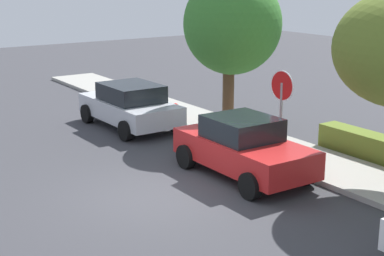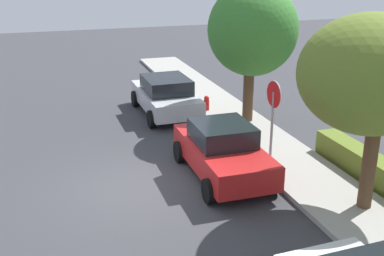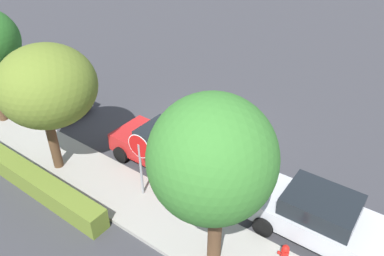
{
  "view_description": "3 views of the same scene",
  "coord_description": "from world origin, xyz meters",
  "px_view_note": "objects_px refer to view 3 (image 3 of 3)",
  "views": [
    {
      "loc": [
        11.06,
        -6.54,
        5.0
      ],
      "look_at": [
        -1.17,
        1.74,
        1.1
      ],
      "focal_mm": 55.0,
      "sensor_mm": 36.0,
      "label": 1
    },
    {
      "loc": [
        11.46,
        -2.11,
        5.82
      ],
      "look_at": [
        -0.57,
        1.78,
        1.29
      ],
      "focal_mm": 45.0,
      "sensor_mm": 36.0,
      "label": 2
    },
    {
      "loc": [
        -7.33,
        10.78,
        8.79
      ],
      "look_at": [
        -0.44,
        1.36,
        1.17
      ],
      "focal_mm": 35.0,
      "sensor_mm": 36.0,
      "label": 3
    }
  ],
  "objects_px": {
    "street_tree_mid_block": "(212,159)",
    "street_tree_far": "(47,87)",
    "parked_car_silver": "(322,217)",
    "fire_hydrant": "(284,255)",
    "parked_car_white": "(48,94)",
    "stop_sign": "(140,155)",
    "parked_car_red": "(163,147)"
  },
  "relations": [
    {
      "from": "street_tree_mid_block",
      "to": "street_tree_far",
      "type": "height_order",
      "value": "street_tree_mid_block"
    },
    {
      "from": "parked_car_silver",
      "to": "fire_hydrant",
      "type": "height_order",
      "value": "parked_car_silver"
    },
    {
      "from": "parked_car_silver",
      "to": "parked_car_white",
      "type": "height_order",
      "value": "parked_car_silver"
    },
    {
      "from": "stop_sign",
      "to": "street_tree_far",
      "type": "height_order",
      "value": "street_tree_far"
    },
    {
      "from": "parked_car_silver",
      "to": "fire_hydrant",
      "type": "distance_m",
      "value": 1.63
    },
    {
      "from": "stop_sign",
      "to": "parked_car_red",
      "type": "xyz_separation_m",
      "value": [
        0.58,
        -1.78,
        -0.95
      ]
    },
    {
      "from": "street_tree_mid_block",
      "to": "street_tree_far",
      "type": "relative_size",
      "value": 1.07
    },
    {
      "from": "stop_sign",
      "to": "parked_car_white",
      "type": "relative_size",
      "value": 0.61
    },
    {
      "from": "parked_car_white",
      "to": "street_tree_mid_block",
      "type": "relative_size",
      "value": 0.8
    },
    {
      "from": "stop_sign",
      "to": "fire_hydrant",
      "type": "height_order",
      "value": "stop_sign"
    },
    {
      "from": "parked_car_red",
      "to": "parked_car_silver",
      "type": "relative_size",
      "value": 0.96
    },
    {
      "from": "street_tree_far",
      "to": "stop_sign",
      "type": "bearing_deg",
      "value": -170.32
    },
    {
      "from": "parked_car_white",
      "to": "street_tree_mid_block",
      "type": "bearing_deg",
      "value": 166.39
    },
    {
      "from": "fire_hydrant",
      "to": "street_tree_mid_block",
      "type": "bearing_deg",
      "value": 29.13
    },
    {
      "from": "street_tree_far",
      "to": "parked_car_white",
      "type": "bearing_deg",
      "value": -30.07
    },
    {
      "from": "street_tree_mid_block",
      "to": "fire_hydrant",
      "type": "bearing_deg",
      "value": -150.87
    },
    {
      "from": "stop_sign",
      "to": "street_tree_mid_block",
      "type": "relative_size",
      "value": 0.49
    },
    {
      "from": "stop_sign",
      "to": "parked_car_white",
      "type": "xyz_separation_m",
      "value": [
        7.54,
        -1.88,
        -0.99
      ]
    },
    {
      "from": "fire_hydrant",
      "to": "stop_sign",
      "type": "bearing_deg",
      "value": 3.42
    },
    {
      "from": "stop_sign",
      "to": "street_tree_far",
      "type": "xyz_separation_m",
      "value": [
        3.33,
        0.57,
        1.63
      ]
    },
    {
      "from": "parked_car_white",
      "to": "fire_hydrant",
      "type": "height_order",
      "value": "parked_car_white"
    },
    {
      "from": "parked_car_silver",
      "to": "parked_car_white",
      "type": "xyz_separation_m",
      "value": [
        12.87,
        -0.06,
        -0.03
      ]
    },
    {
      "from": "stop_sign",
      "to": "street_tree_far",
      "type": "distance_m",
      "value": 3.75
    },
    {
      "from": "stop_sign",
      "to": "fire_hydrant",
      "type": "distance_m",
      "value": 5.11
    },
    {
      "from": "parked_car_red",
      "to": "fire_hydrant",
      "type": "bearing_deg",
      "value": 164.91
    },
    {
      "from": "parked_car_white",
      "to": "parked_car_silver",
      "type": "bearing_deg",
      "value": 179.75
    },
    {
      "from": "stop_sign",
      "to": "parked_car_silver",
      "type": "xyz_separation_m",
      "value": [
        -5.33,
        -1.82,
        -0.96
      ]
    },
    {
      "from": "stop_sign",
      "to": "parked_car_silver",
      "type": "relative_size",
      "value": 0.6
    },
    {
      "from": "parked_car_red",
      "to": "street_tree_mid_block",
      "type": "height_order",
      "value": "street_tree_mid_block"
    },
    {
      "from": "street_tree_mid_block",
      "to": "fire_hydrant",
      "type": "distance_m",
      "value": 3.7
    },
    {
      "from": "street_tree_mid_block",
      "to": "parked_car_white",
      "type": "bearing_deg",
      "value": -13.61
    },
    {
      "from": "parked_car_red",
      "to": "street_tree_mid_block",
      "type": "distance_m",
      "value": 5.2
    }
  ]
}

